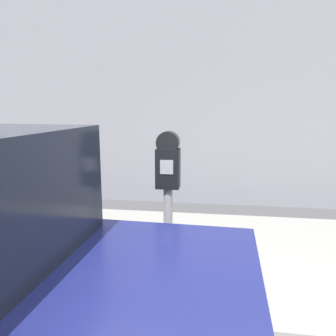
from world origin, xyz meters
TOP-DOWN VIEW (x-y plane):
  - sidewalk at (0.00, 2.20)m, footprint 24.00×2.80m
  - building_facade at (0.00, 4.79)m, footprint 24.00×0.30m
  - parking_meter at (-0.42, 1.10)m, footprint 0.20×0.16m

SIDE VIEW (x-z plane):
  - sidewalk at x=0.00m, z-range 0.00..0.14m
  - parking_meter at x=-0.42m, z-range 0.42..1.95m
  - building_facade at x=0.00m, z-range 0.00..4.75m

